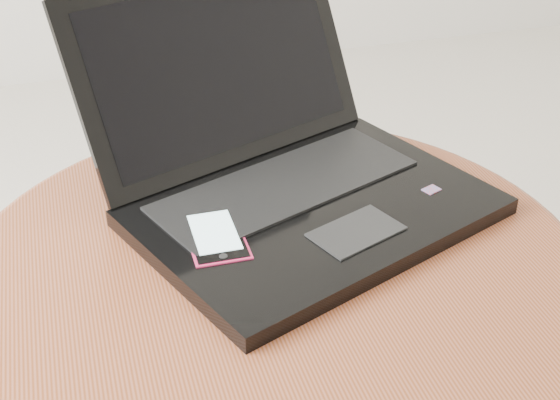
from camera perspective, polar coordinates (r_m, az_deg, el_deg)
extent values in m
cylinder|color=brown|center=(0.87, -0.38, -5.05)|extent=(0.66, 0.66, 0.03)
torus|color=brown|center=(0.87, -0.38, -5.05)|extent=(0.70, 0.70, 0.03)
cube|color=black|center=(0.92, 2.49, -0.87)|extent=(0.46, 0.40, 0.02)
cube|color=black|center=(0.95, 0.39, 1.11)|extent=(0.35, 0.23, 0.00)
cube|color=black|center=(0.87, 5.51, -2.26)|extent=(0.11, 0.09, 0.00)
cube|color=red|center=(0.96, 10.83, 0.74)|extent=(0.02, 0.02, 0.00)
cube|color=black|center=(1.00, -4.40, 9.49)|extent=(0.40, 0.24, 0.22)
cube|color=black|center=(0.99, -4.25, 9.53)|extent=(0.35, 0.21, 0.18)
cube|color=black|center=(0.87, -4.94, -3.61)|extent=(0.08, 0.12, 0.01)
cube|color=#BF0077|center=(0.90, -6.36, -1.73)|extent=(0.06, 0.02, 0.00)
cube|color=#DF2759|center=(0.87, -4.73, -2.68)|extent=(0.06, 0.11, 0.01)
cube|color=black|center=(0.86, -4.75, -2.34)|extent=(0.06, 0.11, 0.00)
cube|color=#C9F2F6|center=(0.86, -4.75, -2.29)|extent=(0.05, 0.08, 0.00)
cylinder|color=black|center=(0.83, -4.10, -4.04)|extent=(0.01, 0.01, 0.00)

